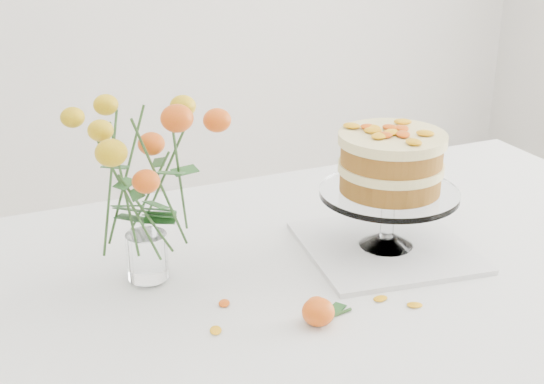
# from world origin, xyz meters

# --- Properties ---
(table) EXTENTS (1.43, 0.93, 0.76)m
(table) POSITION_xyz_m (0.00, 0.00, 0.67)
(table) COLOR tan
(table) RESTS_ON ground
(napkin) EXTENTS (0.33, 0.33, 0.01)m
(napkin) POSITION_xyz_m (0.09, 0.02, 0.76)
(napkin) COLOR white
(napkin) RESTS_ON table
(cake_stand) EXTENTS (0.25, 0.25, 0.23)m
(cake_stand) POSITION_xyz_m (0.09, 0.02, 0.92)
(cake_stand) COLOR white
(cake_stand) RESTS_ON napkin
(rose_vase) EXTENTS (0.30, 0.30, 0.35)m
(rose_vase) POSITION_xyz_m (-0.35, 0.08, 0.96)
(rose_vase) COLOR white
(rose_vase) RESTS_ON table
(loose_rose_far) EXTENTS (0.09, 0.05, 0.04)m
(loose_rose_far) POSITION_xyz_m (-0.15, -0.16, 0.78)
(loose_rose_far) COLOR #D5580A
(loose_rose_far) RESTS_ON table
(stray_petal_a) EXTENTS (0.03, 0.02, 0.00)m
(stray_petal_a) POSITION_xyz_m (-0.12, -0.10, 0.76)
(stray_petal_a) COLOR #FFAC10
(stray_petal_a) RESTS_ON table
(stray_petal_b) EXTENTS (0.03, 0.02, 0.00)m
(stray_petal_b) POSITION_xyz_m (-0.02, -0.14, 0.76)
(stray_petal_b) COLOR #FFAC10
(stray_petal_b) RESTS_ON table
(stray_petal_c) EXTENTS (0.03, 0.02, 0.00)m
(stray_petal_c) POSITION_xyz_m (0.02, -0.18, 0.76)
(stray_petal_c) COLOR #FFAC10
(stray_petal_c) RESTS_ON table
(stray_petal_d) EXTENTS (0.03, 0.02, 0.00)m
(stray_petal_d) POSITION_xyz_m (-0.26, -0.05, 0.76)
(stray_petal_d) COLOR #FFAC10
(stray_petal_d) RESTS_ON table
(stray_petal_e) EXTENTS (0.03, 0.02, 0.00)m
(stray_petal_e) POSITION_xyz_m (-0.30, -0.12, 0.76)
(stray_petal_e) COLOR #FFAC10
(stray_petal_e) RESTS_ON table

